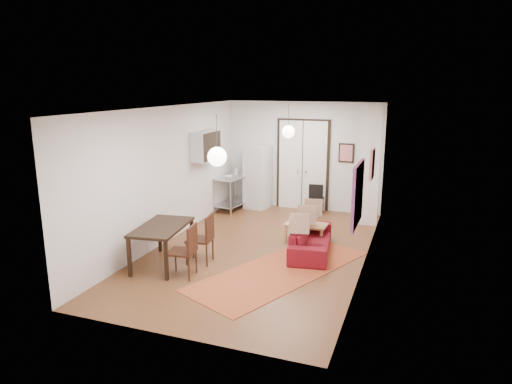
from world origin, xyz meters
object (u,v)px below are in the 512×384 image
(sofa, at_px, (311,239))
(kitchen_counter, at_px, (233,187))
(coffee_table, at_px, (306,226))
(dining_chair_far, at_px, (184,245))
(dining_chair_near, at_px, (202,233))
(dining_table, at_px, (162,230))
(fridge, at_px, (257,177))
(black_side_chair, at_px, (317,195))

(sofa, distance_m, kitchen_counter, 3.72)
(coffee_table, height_order, dining_chair_far, dining_chair_far)
(dining_chair_near, xyz_separation_m, dining_chair_far, (0.00, -0.70, 0.00))
(dining_table, bearing_deg, dining_chair_far, -22.96)
(sofa, xyz_separation_m, dining_chair_far, (-1.88, -1.87, 0.28))
(kitchen_counter, height_order, dining_chair_near, dining_chair_near)
(fridge, relative_size, dining_chair_near, 1.79)
(dining_chair_far, bearing_deg, black_side_chair, 156.72)
(fridge, distance_m, dining_chair_near, 4.06)
(coffee_table, bearing_deg, kitchen_counter, 143.22)
(fridge, xyz_separation_m, black_side_chair, (1.66, 0.07, -0.38))
(sofa, xyz_separation_m, dining_chair_near, (-1.88, -1.17, 0.28))
(sofa, height_order, fridge, fridge)
(dining_table, bearing_deg, dining_chair_near, 36.61)
(dining_chair_far, bearing_deg, kitchen_counter, -176.20)
(kitchen_counter, height_order, dining_table, kitchen_counter)
(dining_table, bearing_deg, kitchen_counter, 93.83)
(coffee_table, distance_m, kitchen_counter, 3.13)
(coffee_table, distance_m, dining_chair_far, 2.97)
(kitchen_counter, xyz_separation_m, dining_chair_near, (0.87, -3.65, -0.06))
(coffee_table, bearing_deg, fridge, 130.60)
(dining_chair_far, distance_m, black_side_chair, 5.00)
(sofa, distance_m, dining_table, 2.99)
(sofa, distance_m, coffee_table, 0.67)
(fridge, bearing_deg, black_side_chair, 10.57)
(kitchen_counter, relative_size, black_side_chair, 1.59)
(coffee_table, relative_size, dining_chair_near, 0.95)
(coffee_table, distance_m, dining_table, 3.17)
(dining_chair_near, bearing_deg, dining_table, -60.95)
(dining_chair_near, bearing_deg, sofa, 114.32)
(dining_chair_near, bearing_deg, coffee_table, 130.11)
(sofa, relative_size, coffee_table, 2.08)
(fridge, height_order, dining_table, fridge)
(sofa, xyz_separation_m, black_side_chair, (-0.53, 2.94, 0.19))
(kitchen_counter, distance_m, dining_table, 4.10)
(sofa, xyz_separation_m, kitchen_counter, (-2.75, 2.48, 0.33))
(kitchen_counter, xyz_separation_m, dining_table, (0.27, -4.09, 0.08))
(sofa, relative_size, black_side_chair, 2.33)
(fridge, bearing_deg, kitchen_counter, -137.68)
(dining_chair_near, distance_m, black_side_chair, 4.33)
(dining_chair_near, bearing_deg, black_side_chair, 154.21)
(dining_chair_far, bearing_deg, sofa, 127.28)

